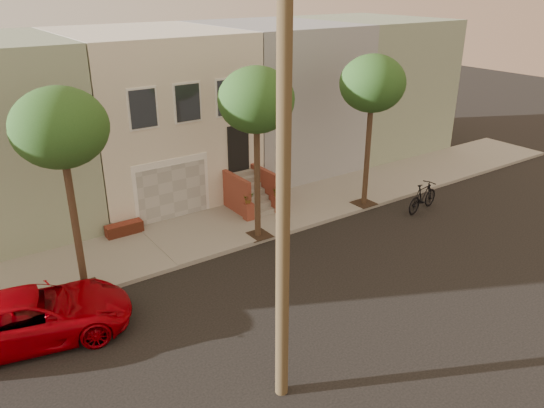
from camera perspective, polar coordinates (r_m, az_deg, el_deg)
ground at (r=16.92m, az=2.98°, el=-9.51°), size 90.00×90.00×0.00m
sidewalk at (r=20.82m, az=-6.03°, el=-2.80°), size 40.00×3.70×0.15m
house_row at (r=24.69m, az=-13.09°, el=9.65°), size 33.10×11.70×7.00m
tree_left at (r=15.95m, az=-21.81°, el=7.48°), size 2.70×2.57×6.30m
tree_mid at (r=18.44m, az=-1.70°, el=10.99°), size 2.70×2.57×6.30m
tree_right at (r=21.88m, az=10.75°, el=12.50°), size 2.70×2.57×6.30m
pickup_truck at (r=15.95m, az=-24.27°, el=-10.92°), size 5.53×3.39×1.43m
motorcycle at (r=23.28m, az=15.90°, el=0.75°), size 2.16×0.95×1.26m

